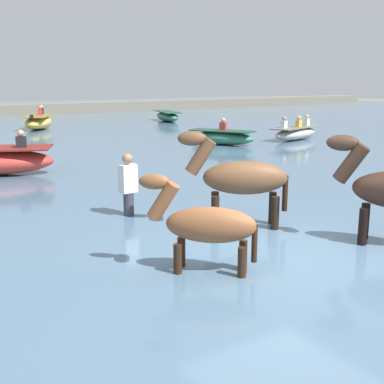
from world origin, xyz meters
The scene contains 9 objects.
ground_plane centered at (0.00, 0.00, 0.00)m, with size 120.00×120.00×0.00m, color #756B56.
water_surface centered at (0.00, 10.00, 0.21)m, with size 90.00×90.00×0.43m, color slate.
horse_lead_bay centered at (0.35, 1.64, 1.26)m, with size 1.79×1.40×2.12m.
horse_trailing_chestnut centered at (-1.39, 0.21, 1.04)m, with size 1.39×1.29×1.76m.
boat_far_inshore centered at (2.72, 21.37, 0.79)m, with size 2.60×3.46×1.18m.
boat_distant_west centered at (10.78, 21.82, 0.72)m, with size 1.73×3.32×0.59m.
boat_distant_east centered at (10.56, 10.58, 0.72)m, with size 3.19×1.77×1.03m.
boat_mid_outer centered at (6.91, 10.98, 0.72)m, with size 2.14×2.81×1.05m.
person_onlooker_right centered at (-0.98, 3.39, 0.87)m, with size 0.34×0.24×1.63m.
Camera 1 is at (-5.14, -5.16, 3.01)m, focal length 47.33 mm.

